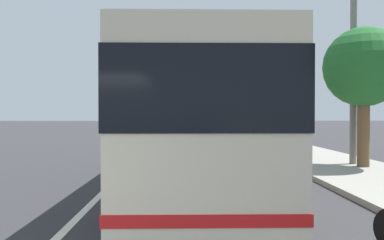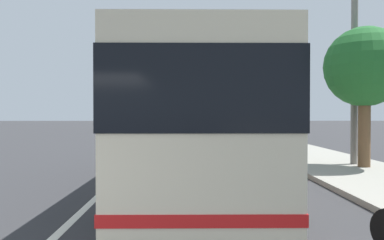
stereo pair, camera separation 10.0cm
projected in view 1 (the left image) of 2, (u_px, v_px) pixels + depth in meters
name	position (u px, v px, depth m)	size (l,w,h in m)	color
sidewalk_curb	(353.00, 171.00, 12.14)	(110.00, 3.60, 0.14)	gray
lane_divider_line	(122.00, 174.00, 11.93)	(110.00, 0.16, 0.01)	silver
coach_bus	(195.00, 117.00, 9.95)	(10.97, 2.70, 3.12)	beige
car_ahead_same_lane	(147.00, 124.00, 44.30)	(4.57, 1.94, 1.52)	silver
car_far_distant	(192.00, 127.00, 35.19)	(4.38, 1.93, 1.48)	red
car_side_street	(154.00, 123.00, 52.27)	(4.11, 1.93, 1.53)	#2D7238
roadside_tree_mid_block	(364.00, 68.00, 12.57)	(2.63, 2.63, 4.77)	brown
roadside_tree_far_block	(253.00, 75.00, 25.81)	(2.77, 2.77, 5.97)	brown
utility_pole	(353.00, 60.00, 13.27)	(0.23, 0.23, 7.54)	slate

